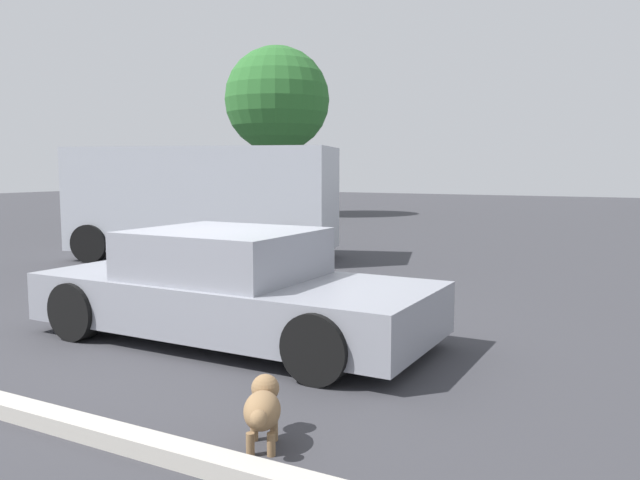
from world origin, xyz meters
name	(u,v)px	position (x,y,z in m)	size (l,w,h in m)	color
ground_plane	(212,337)	(0.00, 0.00, 0.00)	(80.00, 80.00, 0.00)	#38383D
sedan_foreground	(231,289)	(0.24, 0.04, 0.56)	(4.42, 1.90, 1.21)	gray
dog	(263,406)	(2.03, -2.05, 0.27)	(0.41, 0.57, 0.43)	olive
van_white	(205,199)	(-3.99, 4.92, 1.24)	(5.67, 3.49, 2.29)	#B2B7C1
parking_curb	(5,406)	(0.00, -2.53, 0.06)	(9.90, 0.20, 0.12)	#B7B2A8
tree_back_left	(277,100)	(-9.09, 15.87, 4.53)	(4.08, 4.08, 6.59)	brown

